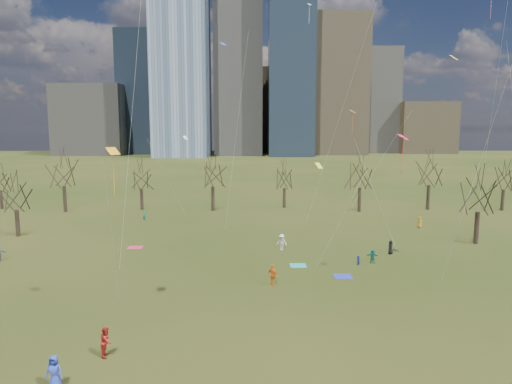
{
  "coord_description": "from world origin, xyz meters",
  "views": [
    {
      "loc": [
        -0.2,
        -34.37,
        13.41
      ],
      "look_at": [
        0.0,
        12.0,
        7.0
      ],
      "focal_mm": 32.0,
      "sensor_mm": 36.0,
      "label": 1
    }
  ],
  "objects_px": {
    "person_0": "(54,372)",
    "person_4": "(273,275)",
    "person_2": "(106,341)",
    "blanket_crimson": "(135,247)",
    "blanket_navy": "(343,276)",
    "blanket_teal": "(298,265)"
  },
  "relations": [
    {
      "from": "blanket_teal",
      "to": "person_4",
      "type": "xyz_separation_m",
      "value": [
        -2.74,
        -5.81,
        0.93
      ]
    },
    {
      "from": "blanket_crimson",
      "to": "person_0",
      "type": "height_order",
      "value": "person_0"
    },
    {
      "from": "person_0",
      "to": "person_4",
      "type": "xyz_separation_m",
      "value": [
        12.02,
        15.65,
        0.05
      ]
    },
    {
      "from": "blanket_navy",
      "to": "blanket_teal",
      "type": "bearing_deg",
      "value": 138.16
    },
    {
      "from": "blanket_navy",
      "to": "person_2",
      "type": "bearing_deg",
      "value": -139.08
    },
    {
      "from": "blanket_crimson",
      "to": "person_0",
      "type": "relative_size",
      "value": 0.89
    },
    {
      "from": "person_0",
      "to": "person_2",
      "type": "relative_size",
      "value": 0.99
    },
    {
      "from": "blanket_teal",
      "to": "blanket_navy",
      "type": "xyz_separation_m",
      "value": [
        3.78,
        -3.39,
        0.0
      ]
    },
    {
      "from": "blanket_crimson",
      "to": "person_2",
      "type": "xyz_separation_m",
      "value": [
        4.78,
        -25.09,
        0.89
      ]
    },
    {
      "from": "blanket_crimson",
      "to": "person_0",
      "type": "distance_m",
      "value": 28.68
    },
    {
      "from": "blanket_teal",
      "to": "blanket_crimson",
      "type": "height_order",
      "value": "same"
    },
    {
      "from": "person_2",
      "to": "blanket_teal",
      "type": "bearing_deg",
      "value": -39.62
    },
    {
      "from": "person_0",
      "to": "person_4",
      "type": "distance_m",
      "value": 19.73
    },
    {
      "from": "blanket_crimson",
      "to": "person_0",
      "type": "xyz_separation_m",
      "value": [
        3.17,
        -28.49,
        0.89
      ]
    },
    {
      "from": "blanket_teal",
      "to": "person_0",
      "type": "bearing_deg",
      "value": -124.52
    },
    {
      "from": "person_4",
      "to": "blanket_teal",
      "type": "bearing_deg",
      "value": -71.66
    },
    {
      "from": "blanket_teal",
      "to": "blanket_navy",
      "type": "distance_m",
      "value": 5.08
    },
    {
      "from": "person_2",
      "to": "person_0",
      "type": "bearing_deg",
      "value": 151.01
    },
    {
      "from": "blanket_teal",
      "to": "person_4",
      "type": "height_order",
      "value": "person_4"
    },
    {
      "from": "blanket_teal",
      "to": "person_2",
      "type": "bearing_deg",
      "value": -126.05
    },
    {
      "from": "person_0",
      "to": "person_2",
      "type": "distance_m",
      "value": 3.76
    },
    {
      "from": "person_4",
      "to": "person_2",
      "type": "bearing_deg",
      "value": 93.23
    }
  ]
}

